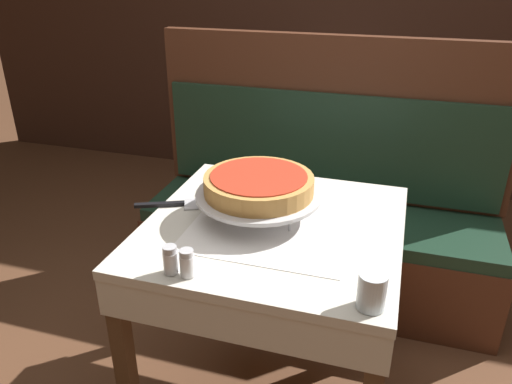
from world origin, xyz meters
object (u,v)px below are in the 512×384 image
object	(u,v)px
water_glass_near	(372,291)
condiment_caddy	(333,85)
deep_dish_pizza	(259,184)
pepper_shaker	(187,263)
pizza_server	(176,204)
salt_shaker	(170,260)
booth_bench	(319,225)
pizza_pan_stand	(259,196)
dining_table_rear	(332,112)
dining_table_front	(273,249)

from	to	relation	value
water_glass_near	condiment_caddy	xyz separation A→B (m)	(-0.42, 2.07, -0.00)
deep_dish_pizza	pepper_shaker	world-z (taller)	deep_dish_pizza
deep_dish_pizza	pizza_server	bearing A→B (deg)	-177.17
salt_shaker	booth_bench	bearing A→B (deg)	79.00
pizza_pan_stand	salt_shaker	world-z (taller)	same
dining_table_rear	water_glass_near	bearing A→B (deg)	-78.55
dining_table_rear	salt_shaker	size ratio (longest dim) A/B	9.62
deep_dish_pizza	water_glass_near	distance (m)	0.55
water_glass_near	pizza_server	bearing A→B (deg)	152.54
salt_shaker	condiment_caddy	xyz separation A→B (m)	(0.10, 2.08, 0.01)
salt_shaker	pepper_shaker	distance (m)	0.05
dining_table_rear	pizza_server	bearing A→B (deg)	-99.37
dining_table_front	water_glass_near	bearing A→B (deg)	-45.20
pizza_pan_stand	water_glass_near	distance (m)	0.54
booth_bench	pizza_server	distance (m)	0.96
condiment_caddy	dining_table_rear	bearing A→B (deg)	-71.18
booth_bench	dining_table_front	bearing A→B (deg)	-92.00
pizza_pan_stand	salt_shaker	xyz separation A→B (m)	(-0.13, -0.38, -0.03)
pizza_server	salt_shaker	distance (m)	0.40
pizza_pan_stand	deep_dish_pizza	xyz separation A→B (m)	(0.00, -0.00, 0.04)
deep_dish_pizza	dining_table_front	bearing A→B (deg)	-29.58
dining_table_front	dining_table_rear	bearing A→B (deg)	92.58
pizza_server	pepper_shaker	bearing A→B (deg)	-60.33
pizza_server	booth_bench	bearing A→B (deg)	63.61
deep_dish_pizza	condiment_caddy	world-z (taller)	condiment_caddy
booth_bench	pepper_shaker	xyz separation A→B (m)	(-0.17, -1.13, 0.46)
salt_shaker	pizza_server	bearing A→B (deg)	113.63
dining_table_rear	deep_dish_pizza	size ratio (longest dim) A/B	2.21
booth_bench	water_glass_near	distance (m)	1.25
booth_bench	pizza_pan_stand	bearing A→B (deg)	-96.66
deep_dish_pizza	water_glass_near	world-z (taller)	deep_dish_pizza
deep_dish_pizza	pizza_server	xyz separation A→B (m)	(-0.29, -0.01, -0.11)
deep_dish_pizza	pizza_server	size ratio (longest dim) A/B	1.35
water_glass_near	condiment_caddy	bearing A→B (deg)	101.60
deep_dish_pizza	condiment_caddy	xyz separation A→B (m)	(-0.03, 1.70, -0.07)
booth_bench	pizza_pan_stand	size ratio (longest dim) A/B	4.10
deep_dish_pizza	water_glass_near	size ratio (longest dim) A/B	3.76
dining_table_front	dining_table_rear	distance (m)	1.69
dining_table_rear	pizza_server	xyz separation A→B (m)	(-0.28, -1.67, 0.12)
pizza_pan_stand	condiment_caddy	xyz separation A→B (m)	(-0.03, 1.70, -0.03)
deep_dish_pizza	pepper_shaker	distance (m)	0.40
deep_dish_pizza	salt_shaker	size ratio (longest dim) A/B	4.36
pepper_shaker	booth_bench	bearing A→B (deg)	81.38
booth_bench	water_glass_near	xyz separation A→B (m)	(0.31, -1.12, 0.47)
water_glass_near	pepper_shaker	world-z (taller)	water_glass_near
dining_table_front	salt_shaker	size ratio (longest dim) A/B	9.96
water_glass_near	dining_table_rear	bearing A→B (deg)	101.45
pizza_pan_stand	deep_dish_pizza	bearing A→B (deg)	-90.00
booth_bench	deep_dish_pizza	xyz separation A→B (m)	(-0.09, -0.75, 0.54)
water_glass_near	dining_table_front	bearing A→B (deg)	134.80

